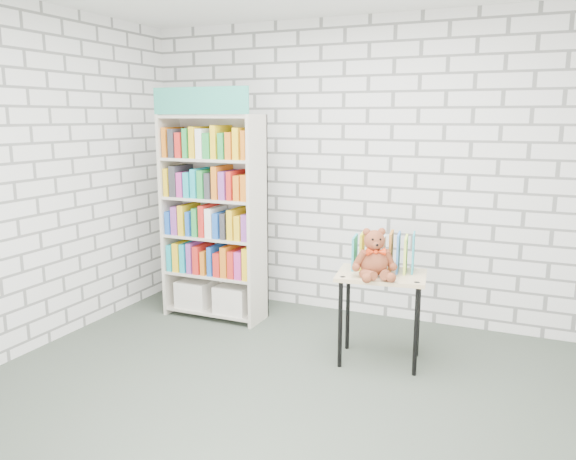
% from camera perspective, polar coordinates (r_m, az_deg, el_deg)
% --- Properties ---
extents(ground, '(4.50, 4.50, 0.00)m').
position_cam_1_polar(ground, '(3.93, -0.97, -17.47)').
color(ground, '#3D463B').
rests_on(ground, ground).
extents(room_shell, '(4.52, 4.02, 2.81)m').
position_cam_1_polar(room_shell, '(3.44, -1.08, 9.54)').
color(room_shell, silver).
rests_on(room_shell, ground).
extents(bookshelf, '(0.96, 0.37, 2.15)m').
position_cam_1_polar(bookshelf, '(5.32, -7.56, 1.41)').
color(bookshelf, beige).
rests_on(bookshelf, ground).
extents(display_table, '(0.73, 0.55, 0.72)m').
position_cam_1_polar(display_table, '(4.40, 9.44, -5.64)').
color(display_table, tan).
rests_on(display_table, ground).
extents(table_books, '(0.49, 0.27, 0.28)m').
position_cam_1_polar(table_books, '(4.44, 9.69, -2.28)').
color(table_books, teal).
rests_on(table_books, display_table).
extents(teddy_bear, '(0.35, 0.33, 0.37)m').
position_cam_1_polar(teddy_bear, '(4.24, 8.77, -2.79)').
color(teddy_bear, brown).
rests_on(teddy_bear, display_table).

